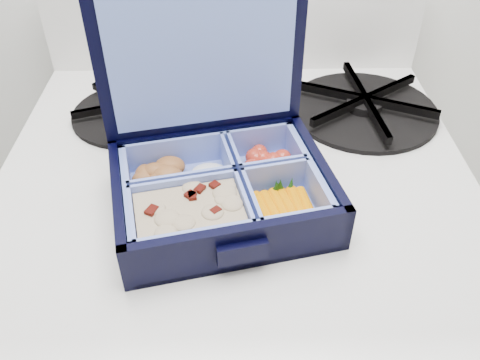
{
  "coord_description": "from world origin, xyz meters",
  "views": [
    {
      "loc": [
        0.68,
        1.2,
        1.22
      ],
      "look_at": [
        0.69,
        1.61,
        0.87
      ],
      "focal_mm": 38.0,
      "sensor_mm": 36.0,
      "label": 1
    }
  ],
  "objects_px": {
    "bento_box": "(222,191)",
    "burner_grate": "(365,103)",
    "fork": "(244,141)",
    "stove": "(237,345)"
  },
  "relations": [
    {
      "from": "stove",
      "to": "fork",
      "type": "relative_size",
      "value": 4.43
    },
    {
      "from": "burner_grate",
      "to": "fork",
      "type": "distance_m",
      "value": 0.18
    },
    {
      "from": "bento_box",
      "to": "burner_grate",
      "type": "relative_size",
      "value": 1.1
    },
    {
      "from": "bento_box",
      "to": "stove",
      "type": "bearing_deg",
      "value": 68.51
    },
    {
      "from": "burner_grate",
      "to": "bento_box",
      "type": "bearing_deg",
      "value": -134.99
    },
    {
      "from": "bento_box",
      "to": "burner_grate",
      "type": "xyz_separation_m",
      "value": [
        0.19,
        0.19,
        -0.01
      ]
    },
    {
      "from": "stove",
      "to": "burner_grate",
      "type": "height_order",
      "value": "burner_grate"
    },
    {
      "from": "bento_box",
      "to": "fork",
      "type": "relative_size",
      "value": 1.17
    },
    {
      "from": "burner_grate",
      "to": "fork",
      "type": "height_order",
      "value": "burner_grate"
    },
    {
      "from": "bento_box",
      "to": "burner_grate",
      "type": "distance_m",
      "value": 0.27
    }
  ]
}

